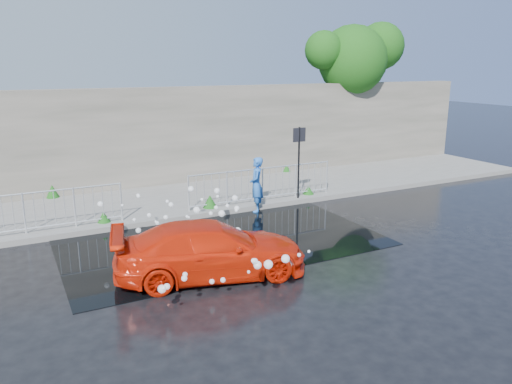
{
  "coord_description": "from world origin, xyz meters",
  "views": [
    {
      "loc": [
        -4.29,
        -10.41,
        4.47
      ],
      "look_at": [
        1.84,
        1.53,
        1.0
      ],
      "focal_mm": 35.0,
      "sensor_mm": 36.0,
      "label": 1
    }
  ],
  "objects": [
    {
      "name": "curb",
      "position": [
        0.0,
        3.0,
        0.08
      ],
      "size": [
        30.0,
        0.25,
        0.16
      ],
      "primitive_type": "cube",
      "color": "slate",
      "rests_on": "ground"
    },
    {
      "name": "puddle",
      "position": [
        0.5,
        1.0,
        0.01
      ],
      "size": [
        8.0,
        5.0,
        0.01
      ],
      "primitive_type": "cube",
      "color": "black",
      "rests_on": "ground"
    },
    {
      "name": "water_spray",
      "position": [
        -0.19,
        -0.01,
        0.73
      ],
      "size": [
        3.59,
        5.46,
        0.97
      ],
      "color": "white",
      "rests_on": "ground"
    },
    {
      "name": "red_car",
      "position": [
        -0.57,
        -1.04,
        0.6
      ],
      "size": [
        4.37,
        2.52,
        1.19
      ],
      "primitive_type": "imported",
      "rotation": [
        0.0,
        0.0,
        1.35
      ],
      "color": "red",
      "rests_on": "ground"
    },
    {
      "name": "weeds",
      "position": [
        -0.47,
        4.58,
        0.33
      ],
      "size": [
        12.17,
        3.93,
        0.42
      ],
      "color": "#154311",
      "rests_on": "pavement"
    },
    {
      "name": "railing_right",
      "position": [
        3.0,
        3.35,
        0.74
      ],
      "size": [
        5.05,
        0.05,
        1.1
      ],
      "color": "silver",
      "rests_on": "pavement"
    },
    {
      "name": "person",
      "position": [
        2.52,
        2.84,
        0.85
      ],
      "size": [
        0.64,
        0.74,
        1.7
      ],
      "primitive_type": "imported",
      "rotation": [
        0.0,
        0.0,
        -2.02
      ],
      "color": "blue",
      "rests_on": "ground"
    },
    {
      "name": "tree",
      "position": [
        9.69,
        7.41,
        4.74
      ],
      "size": [
        4.84,
        2.98,
        6.24
      ],
      "color": "#332114",
      "rests_on": "ground"
    },
    {
      "name": "railing_left",
      "position": [
        -4.0,
        3.35,
        0.74
      ],
      "size": [
        5.05,
        0.05,
        1.1
      ],
      "color": "silver",
      "rests_on": "pavement"
    },
    {
      "name": "retaining_wall",
      "position": [
        0.0,
        7.2,
        1.9
      ],
      "size": [
        30.0,
        0.6,
        3.5
      ],
      "primitive_type": "cube",
      "color": "#545146",
      "rests_on": "pavement"
    },
    {
      "name": "sign_post",
      "position": [
        4.2,
        3.1,
        1.72
      ],
      "size": [
        0.45,
        0.06,
        2.5
      ],
      "color": "black",
      "rests_on": "ground"
    },
    {
      "name": "pavement",
      "position": [
        0.0,
        5.0,
        0.07
      ],
      "size": [
        30.0,
        4.0,
        0.15
      ],
      "primitive_type": "cube",
      "color": "slate",
      "rests_on": "ground"
    },
    {
      "name": "ground",
      "position": [
        0.0,
        0.0,
        0.0
      ],
      "size": [
        90.0,
        90.0,
        0.0
      ],
      "primitive_type": "plane",
      "color": "black",
      "rests_on": "ground"
    }
  ]
}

